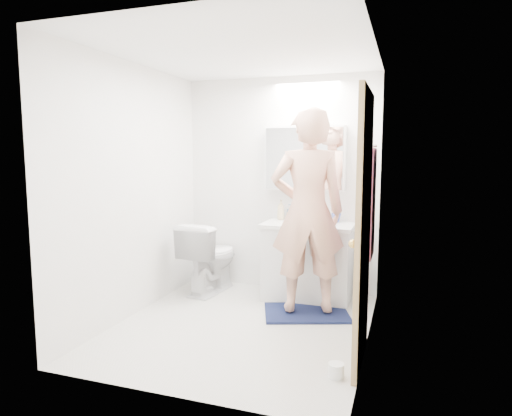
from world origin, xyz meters
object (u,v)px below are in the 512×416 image
at_px(vanity_cabinet, 308,263).
at_px(toilet, 210,257).
at_px(toothbrush_cup, 336,218).
at_px(soap_bottle_a, 281,210).
at_px(toilet_paper_roll, 336,370).
at_px(soap_bottle_b, 292,212).
at_px(person, 308,211).
at_px(medicine_cabinet, 305,158).

distance_m(vanity_cabinet, toilet, 1.10).
xyz_separation_m(vanity_cabinet, toothbrush_cup, (0.27, 0.16, 0.48)).
distance_m(soap_bottle_a, toilet_paper_roll, 2.18).
bearing_deg(toilet_paper_roll, soap_bottle_b, 113.51).
distance_m(vanity_cabinet, toothbrush_cup, 0.57).
height_order(person, soap_bottle_a, person).
bearing_deg(person, toilet_paper_roll, 92.81).
xyz_separation_m(medicine_cabinet, toothbrush_cup, (0.36, -0.05, -0.63)).
bearing_deg(soap_bottle_a, vanity_cabinet, -23.32).
height_order(soap_bottle_b, toilet_paper_roll, soap_bottle_b).
distance_m(toilet, person, 1.38).
bearing_deg(soap_bottle_b, toothbrush_cup, -2.30).
bearing_deg(soap_bottle_b, person, -63.80).
relative_size(vanity_cabinet, person, 0.47).
xyz_separation_m(soap_bottle_b, toothbrush_cup, (0.50, -0.02, -0.04)).
bearing_deg(toothbrush_cup, vanity_cabinet, -148.90).
xyz_separation_m(person, soap_bottle_a, (-0.44, 0.63, -0.08)).
relative_size(toilet, toothbrush_cup, 7.72).
xyz_separation_m(person, toilet_paper_roll, (0.46, -1.15, -0.96)).
bearing_deg(vanity_cabinet, medicine_cabinet, 114.71).
bearing_deg(medicine_cabinet, toilet_paper_roll, -70.53).
bearing_deg(vanity_cabinet, toilet_paper_roll, -71.24).
xyz_separation_m(person, soap_bottle_b, (-0.32, 0.66, -0.10)).
bearing_deg(soap_bottle_b, medicine_cabinet, 12.37).
xyz_separation_m(vanity_cabinet, soap_bottle_b, (-0.23, 0.18, 0.52)).
bearing_deg(medicine_cabinet, soap_bottle_a, -166.57).
distance_m(person, toilet_paper_roll, 1.57).
height_order(soap_bottle_a, toilet_paper_roll, soap_bottle_a).
height_order(person, toilet_paper_roll, person).
xyz_separation_m(toilet, toilet_paper_roll, (1.65, -1.51, -0.35)).
xyz_separation_m(vanity_cabinet, toilet, (-1.10, -0.11, 0.01)).
xyz_separation_m(medicine_cabinet, person, (0.19, -0.69, -0.49)).
distance_m(toilet, soap_bottle_b, 1.04).
relative_size(medicine_cabinet, soap_bottle_b, 5.05).
bearing_deg(person, toilet, -36.12).
xyz_separation_m(toilet, toothbrush_cup, (1.36, 0.28, 0.47)).
bearing_deg(vanity_cabinet, soap_bottle_b, 142.37).
height_order(medicine_cabinet, person, person).
bearing_deg(toothbrush_cup, toilet, -168.59).
xyz_separation_m(soap_bottle_a, toothbrush_cup, (0.61, 0.01, -0.06)).
relative_size(person, soap_bottle_b, 11.04).
distance_m(toilet, toothbrush_cup, 1.47).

